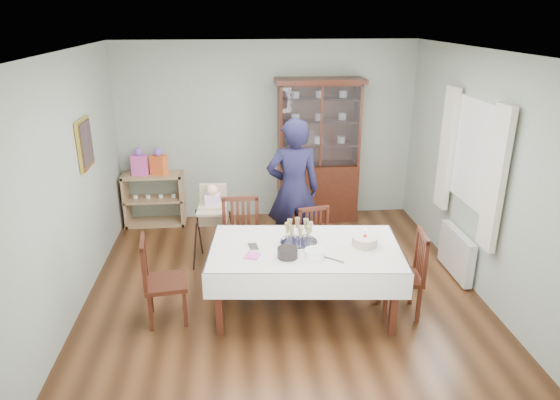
{
  "coord_description": "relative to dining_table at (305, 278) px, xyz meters",
  "views": [
    {
      "loc": [
        -0.51,
        -4.96,
        3.07
      ],
      "look_at": [
        -0.02,
        0.2,
        1.11
      ],
      "focal_mm": 32.0,
      "sensor_mm": 36.0,
      "label": 1
    }
  ],
  "objects": [
    {
      "name": "floor",
      "position": [
        -0.2,
        0.3,
        -0.38
      ],
      "size": [
        5.0,
        5.0,
        0.0
      ],
      "primitive_type": "plane",
      "color": "#593319",
      "rests_on": "ground"
    },
    {
      "name": "room_shell",
      "position": [
        -0.2,
        0.83,
        1.32
      ],
      "size": [
        5.0,
        5.0,
        5.0
      ],
      "color": "#9EAA99",
      "rests_on": "floor"
    },
    {
      "name": "dining_table",
      "position": [
        0.0,
        0.0,
        0.0
      ],
      "size": [
        2.1,
        1.34,
        0.76
      ],
      "rotation": [
        0.0,
        0.0,
        -0.1
      ],
      "color": "#431D10",
      "rests_on": "floor"
    },
    {
      "name": "china_cabinet",
      "position": [
        0.55,
        2.55,
        0.74
      ],
      "size": [
        1.3,
        0.48,
        2.18
      ],
      "color": "#431D10",
      "rests_on": "floor"
    },
    {
      "name": "sideboard",
      "position": [
        -1.95,
        2.58,
        0.02
      ],
      "size": [
        0.9,
        0.38,
        0.8
      ],
      "color": "tan",
      "rests_on": "floor"
    },
    {
      "name": "picture_frame",
      "position": [
        -2.42,
        1.1,
        1.27
      ],
      "size": [
        0.04,
        0.48,
        0.58
      ],
      "primitive_type": "cube",
      "color": "gold",
      "rests_on": "room_shell"
    },
    {
      "name": "window",
      "position": [
        2.02,
        0.6,
        1.17
      ],
      "size": [
        0.04,
        1.02,
        1.22
      ],
      "primitive_type": "cube",
      "color": "white",
      "rests_on": "room_shell"
    },
    {
      "name": "curtain_left",
      "position": [
        1.96,
        -0.02,
        1.07
      ],
      "size": [
        0.07,
        0.3,
        1.55
      ],
      "primitive_type": "cube",
      "color": "silver",
      "rests_on": "room_shell"
    },
    {
      "name": "curtain_right",
      "position": [
        1.96,
        1.22,
        1.07
      ],
      "size": [
        0.07,
        0.3,
        1.55
      ],
      "primitive_type": "cube",
      "color": "silver",
      "rests_on": "room_shell"
    },
    {
      "name": "radiator",
      "position": [
        1.96,
        0.6,
        -0.08
      ],
      "size": [
        0.1,
        0.8,
        0.55
      ],
      "primitive_type": "cube",
      "color": "white",
      "rests_on": "floor"
    },
    {
      "name": "chair_far_left",
      "position": [
        -0.66,
        0.68,
        -0.08
      ],
      "size": [
        0.46,
        0.46,
        1.02
      ],
      "rotation": [
        0.0,
        0.0,
        0.01
      ],
      "color": "#431D10",
      "rests_on": "floor"
    },
    {
      "name": "chair_far_right",
      "position": [
        0.24,
        0.61,
        -0.12
      ],
      "size": [
        0.47,
        0.47,
        0.9
      ],
      "rotation": [
        0.0,
        0.0,
        0.19
      ],
      "color": "#431D10",
      "rests_on": "floor"
    },
    {
      "name": "chair_end_left",
      "position": [
        -1.48,
        -0.05,
        -0.1
      ],
      "size": [
        0.48,
        0.48,
        0.95
      ],
      "rotation": [
        0.0,
        0.0,
        1.7
      ],
      "color": "#431D10",
      "rests_on": "floor"
    },
    {
      "name": "chair_end_right",
      "position": [
        1.02,
        -0.15,
        -0.1
      ],
      "size": [
        0.47,
        0.47,
        0.95
      ],
      "rotation": [
        0.0,
        0.0,
        -1.69
      ],
      "color": "#431D10",
      "rests_on": "floor"
    },
    {
      "name": "woman",
      "position": [
        0.02,
        1.26,
        0.55
      ],
      "size": [
        0.7,
        0.47,
        1.87
      ],
      "primitive_type": "imported",
      "rotation": [
        0.0,
        0.0,
        3.18
      ],
      "color": "black",
      "rests_on": "floor"
    },
    {
      "name": "high_chair",
      "position": [
        -1.0,
        1.26,
        0.03
      ],
      "size": [
        0.5,
        0.5,
        1.05
      ],
      "rotation": [
        0.0,
        0.0,
        -0.06
      ],
      "color": "black",
      "rests_on": "floor"
    },
    {
      "name": "champagne_tray",
      "position": [
        -0.06,
        0.09,
        0.45
      ],
      "size": [
        0.4,
        0.4,
        0.24
      ],
      "color": "silver",
      "rests_on": "dining_table"
    },
    {
      "name": "birthday_cake",
      "position": [
        0.62,
        -0.06,
        0.43
      ],
      "size": [
        0.31,
        0.31,
        0.21
      ],
      "color": "white",
      "rests_on": "dining_table"
    },
    {
      "name": "plate_stack_dark",
      "position": [
        -0.21,
        -0.22,
        0.42
      ],
      "size": [
        0.24,
        0.24,
        0.1
      ],
      "primitive_type": "cylinder",
      "rotation": [
        0.0,
        0.0,
        -0.16
      ],
      "color": "black",
      "rests_on": "dining_table"
    },
    {
      "name": "plate_stack_white",
      "position": [
        0.06,
        -0.25,
        0.42
      ],
      "size": [
        0.25,
        0.25,
        0.09
      ],
      "primitive_type": "cylinder",
      "rotation": [
        0.0,
        0.0,
        -0.3
      ],
      "color": "white",
      "rests_on": "dining_table"
    },
    {
      "name": "napkin_stack",
      "position": [
        -0.56,
        -0.17,
        0.38
      ],
      "size": [
        0.18,
        0.18,
        0.02
      ],
      "primitive_type": "cube",
      "rotation": [
        0.0,
        0.0,
        -0.36
      ],
      "color": "#EB56BC",
      "rests_on": "dining_table"
    },
    {
      "name": "cutlery",
      "position": [
        -0.58,
        0.05,
        0.38
      ],
      "size": [
        0.14,
        0.18,
        0.01
      ],
      "primitive_type": null,
      "rotation": [
        0.0,
        0.0,
        0.15
      ],
      "color": "silver",
      "rests_on": "dining_table"
    },
    {
      "name": "cake_knife",
      "position": [
        0.22,
        -0.3,
        0.38
      ],
      "size": [
        0.24,
        0.2,
        0.01
      ],
      "primitive_type": "cube",
      "rotation": [
        0.0,
        0.0,
        -0.69
      ],
      "color": "silver",
      "rests_on": "dining_table"
    },
    {
      "name": "gift_bag_pink",
      "position": [
        -2.11,
        2.56,
        0.6
      ],
      "size": [
        0.25,
        0.19,
        0.41
      ],
      "color": "#EB56BC",
      "rests_on": "sideboard"
    },
    {
      "name": "gift_bag_orange",
      "position": [
        -1.83,
        2.56,
        0.6
      ],
      "size": [
        0.26,
        0.23,
        0.41
      ],
      "color": "orange",
      "rests_on": "sideboard"
    }
  ]
}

